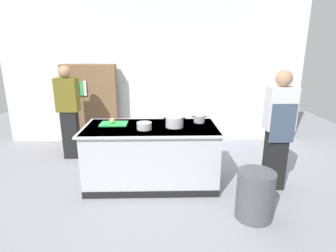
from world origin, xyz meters
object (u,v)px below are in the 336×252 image
at_px(sauce_pan, 199,119).
at_px(bookshelf, 91,106).
at_px(mixing_bowl, 144,126).
at_px(person_chef, 278,129).
at_px(onion, 112,121).
at_px(person_guest, 69,110).
at_px(trash_bin, 255,195).
at_px(stock_pot, 174,122).

bearing_deg(sauce_pan, bookshelf, 142.39).
bearing_deg(mixing_bowl, bookshelf, 122.58).
bearing_deg(sauce_pan, person_chef, -21.15).
xyz_separation_m(onion, person_guest, (-0.96, 0.96, -0.05)).
xyz_separation_m(mixing_bowl, person_chef, (1.88, -0.06, -0.04)).
bearing_deg(mixing_bowl, onion, 153.67).
bearing_deg(bookshelf, mixing_bowl, -57.42).
distance_m(sauce_pan, trash_bin, 1.42).
bearing_deg(person_chef, bookshelf, 49.09).
xyz_separation_m(stock_pot, trash_bin, (0.93, -0.89, -0.68)).
bearing_deg(mixing_bowl, trash_bin, -30.12).
xyz_separation_m(sauce_pan, mixing_bowl, (-0.82, -0.35, -0.01)).
xyz_separation_m(stock_pot, bookshelf, (-1.67, 1.83, -0.12)).
height_order(mixing_bowl, person_guest, person_guest).
bearing_deg(person_guest, stock_pot, 78.46).
bearing_deg(sauce_pan, person_guest, 159.46).
relative_size(onion, person_guest, 0.05).
distance_m(sauce_pan, person_chef, 1.14).
relative_size(person_chef, bookshelf, 1.01).
relative_size(onion, trash_bin, 0.13).
xyz_separation_m(trash_bin, person_guest, (-2.81, 1.99, 0.61)).
bearing_deg(person_chef, mixing_bowl, 79.83).
distance_m(mixing_bowl, trash_bin, 1.70).
distance_m(stock_pot, bookshelf, 2.48).
xyz_separation_m(mixing_bowl, person_guest, (-1.45, 1.20, -0.04)).
xyz_separation_m(mixing_bowl, bookshelf, (-1.24, 1.93, -0.10)).
bearing_deg(stock_pot, bookshelf, 132.35).
height_order(mixing_bowl, bookshelf, bookshelf).
height_order(sauce_pan, person_chef, person_chef).
relative_size(stock_pot, bookshelf, 0.19).
xyz_separation_m(person_guest, bookshelf, (0.22, 0.73, -0.06)).
xyz_separation_m(onion, person_chef, (2.38, -0.31, -0.05)).
bearing_deg(trash_bin, mixing_bowl, 149.88).
relative_size(onion, bookshelf, 0.05).
bearing_deg(person_chef, sauce_pan, 60.56).
relative_size(stock_pot, person_chef, 0.19).
height_order(onion, sauce_pan, sauce_pan).
bearing_deg(bookshelf, sauce_pan, -37.61).
bearing_deg(person_guest, mixing_bowl, 69.06).
xyz_separation_m(sauce_pan, person_guest, (-2.28, 0.85, -0.04)).
distance_m(onion, mixing_bowl, 0.55).
relative_size(stock_pot, person_guest, 0.19).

